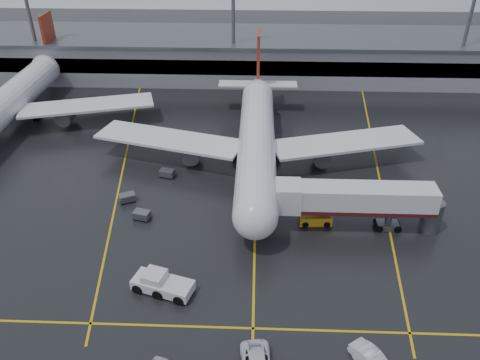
{
  "coord_description": "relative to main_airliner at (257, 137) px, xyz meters",
  "views": [
    {
      "loc": [
        -0.03,
        -52.88,
        35.77
      ],
      "look_at": [
        -2.0,
        -2.0,
        4.0
      ],
      "focal_mm": 35.84,
      "sensor_mm": 36.0,
      "label": 1
    }
  ],
  "objects": [
    {
      "name": "apron_line_left",
      "position": [
        -20.0,
        0.3,
        -4.2
      ],
      "size": [
        9.99,
        69.35,
        0.02
      ],
      "primitive_type": "cube",
      "rotation": [
        0.0,
        0.0,
        0.14
      ],
      "color": "gold",
      "rests_on": "ground"
    },
    {
      "name": "apron_line_right",
      "position": [
        18.0,
        0.3,
        -4.2
      ],
      "size": [
        7.57,
        69.64,
        0.02
      ],
      "primitive_type": "cube",
      "rotation": [
        0.0,
        0.0,
        -0.1
      ],
      "color": "gold",
      "rests_on": "ground"
    },
    {
      "name": "light_mast_left",
      "position": [
        -45.0,
        32.3,
        10.27
      ],
      "size": [
        3.0,
        1.2,
        25.45
      ],
      "color": "#595B60",
      "rests_on": "ground"
    },
    {
      "name": "baggage_cart_a",
      "position": [
        -14.11,
        -14.91,
        -3.58
      ],
      "size": [
        2.26,
        1.75,
        1.12
      ],
      "color": "#595B60",
      "rests_on": "ground"
    },
    {
      "name": "terminal",
      "position": [
        0.0,
        38.23,
        0.11
      ],
      "size": [
        122.0,
        19.0,
        8.6
      ],
      "color": "gray",
      "rests_on": "ground"
    },
    {
      "name": "second_airliner",
      "position": [
        -42.0,
        12.0,
        0.0
      ],
      "size": [
        48.8,
        45.6,
        14.1
      ],
      "color": "silver",
      "rests_on": "ground"
    },
    {
      "name": "pushback_tractor",
      "position": [
        -9.46,
        -27.08,
        -3.32
      ],
      "size": [
        6.71,
        4.28,
        2.23
      ],
      "color": "silver",
      "rests_on": "ground"
    },
    {
      "name": "belt_loader",
      "position": [
        7.4,
        -14.93,
        -3.59
      ],
      "size": [
        4.03,
        2.03,
        2.5
      ],
      "color": "orange",
      "rests_on": "ground"
    },
    {
      "name": "baggage_cart_c",
      "position": [
        -12.65,
        -4.8,
        -3.58
      ],
      "size": [
        2.23,
        1.69,
        1.12
      ],
      "color": "#595B60",
      "rests_on": "ground"
    },
    {
      "name": "apron_line_stop",
      "position": [
        0.0,
        -31.7,
        -4.2
      ],
      "size": [
        60.0,
        0.25,
        0.02
      ],
      "primitive_type": "cube",
      "color": "gold",
      "rests_on": "ground"
    },
    {
      "name": "jet_bridge",
      "position": [
        11.87,
        -15.7,
        -0.28
      ],
      "size": [
        19.9,
        3.4,
        6.05
      ],
      "color": "silver",
      "rests_on": "ground"
    },
    {
      "name": "baggage_cart_b",
      "position": [
        -16.84,
        -11.18,
        -3.58
      ],
      "size": [
        2.36,
        2.03,
        1.12
      ],
      "color": "#595B60",
      "rests_on": "ground"
    },
    {
      "name": "ground",
      "position": [
        0.0,
        -9.7,
        -4.21
      ],
      "size": [
        220.0,
        220.0,
        0.0
      ],
      "primitive_type": "plane",
      "color": "black",
      "rests_on": "ground"
    },
    {
      "name": "apron_line_centre",
      "position": [
        0.0,
        -9.7,
        -4.2
      ],
      "size": [
        0.25,
        90.0,
        0.02
      ],
      "primitive_type": "cube",
      "color": "gold",
      "rests_on": "ground"
    },
    {
      "name": "light_mast_mid",
      "position": [
        -5.0,
        32.3,
        10.27
      ],
      "size": [
        3.0,
        1.2,
        25.45
      ],
      "color": "#595B60",
      "rests_on": "ground"
    },
    {
      "name": "main_airliner",
      "position": [
        0.0,
        0.0,
        0.0
      ],
      "size": [
        48.8,
        45.6,
        14.1
      ],
      "color": "silver",
      "rests_on": "ground"
    },
    {
      "name": "light_mast_right",
      "position": [
        40.0,
        32.3,
        10.27
      ],
      "size": [
        3.0,
        1.2,
        25.45
      ],
      "color": "#595B60",
      "rests_on": "ground"
    }
  ]
}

